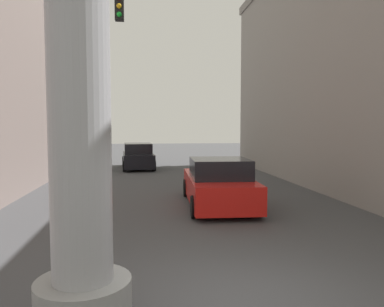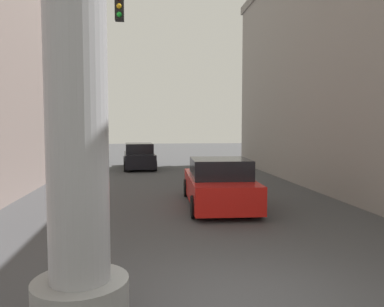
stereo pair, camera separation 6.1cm
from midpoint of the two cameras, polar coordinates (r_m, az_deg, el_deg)
name	(u,v)px [view 2 (the right image)]	position (r m, az deg, el deg)	size (l,w,h in m)	color
ground_plane	(179,190)	(15.32, -1.94, -5.56)	(86.95, 86.95, 0.00)	#424244
street_lamp	(348,68)	(15.51, 22.78, 11.88)	(2.39, 0.28, 7.98)	#59595E
traffic_light_mast	(7,55)	(11.35, -26.26, 13.34)	(5.46, 0.32, 6.35)	#333333
car_lead	(219,184)	(12.18, 4.22, -4.72)	(2.21, 4.79, 1.56)	black
car_far	(139,156)	(23.44, -7.99, -0.45)	(2.14, 4.69, 1.56)	black
palm_tree_far_right	(259,86)	(26.98, 10.21, 10.03)	(2.61, 2.62, 9.02)	brown
palm_tree_far_left	(51,97)	(24.60, -20.63, 8.07)	(2.90, 3.00, 7.05)	brown
palm_tree_mid_left	(7,60)	(16.09, -26.27, 12.68)	(2.38, 2.52, 9.04)	brown
pedestrian_far_left	(52,159)	(19.52, -20.45, -0.84)	(0.44, 0.44, 1.69)	#3F3833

